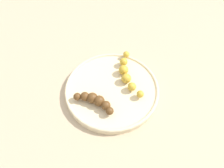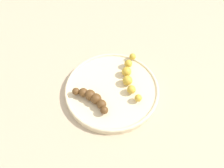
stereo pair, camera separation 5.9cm
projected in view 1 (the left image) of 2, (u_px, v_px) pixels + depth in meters
ground_plane at (112, 91)px, 0.63m from camera, size 2.40×2.40×0.00m
fruit_bowl at (112, 89)px, 0.62m from camera, size 0.29×0.29×0.02m
banana_overripe at (95, 101)px, 0.56m from camera, size 0.06×0.12×0.03m
banana_spotted at (127, 74)px, 0.62m from camera, size 0.17×0.10×0.03m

